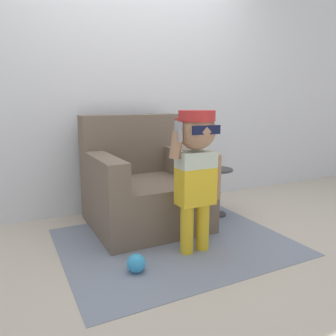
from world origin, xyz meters
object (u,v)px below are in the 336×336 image
(side_table, at_px, (217,187))
(armchair, at_px, (143,186))
(person_child, at_px, (196,160))
(toy_ball, at_px, (136,263))

(side_table, bearing_deg, armchair, 169.24)
(side_table, bearing_deg, person_child, -136.10)
(toy_ball, bearing_deg, person_child, 10.65)
(side_table, bearing_deg, toy_ball, -148.65)
(person_child, relative_size, toy_ball, 8.30)
(person_child, relative_size, side_table, 2.22)
(person_child, xyz_separation_m, toy_ball, (-0.49, -0.09, -0.62))
(person_child, distance_m, side_table, 0.91)
(person_child, distance_m, toy_ball, 0.80)
(toy_ball, bearing_deg, side_table, 31.35)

